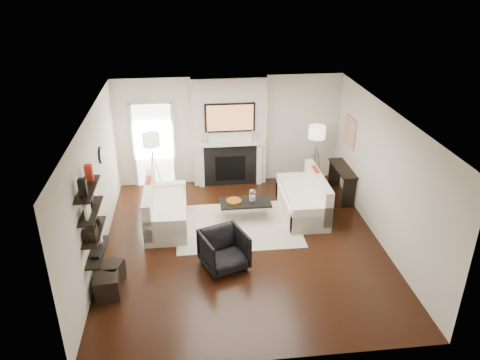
{
  "coord_description": "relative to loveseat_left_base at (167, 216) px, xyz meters",
  "views": [
    {
      "loc": [
        -0.96,
        -7.84,
        5.24
      ],
      "look_at": [
        0.0,
        0.6,
        1.15
      ],
      "focal_mm": 35.0,
      "sensor_mm": 36.0,
      "label": 1
    }
  ],
  "objects": [
    {
      "name": "door_trim_top",
      "position": [
        -0.31,
        2.0,
        1.92
      ],
      "size": [
        1.02,
        0.06,
        0.06
      ],
      "primitive_type": "cube",
      "color": "white",
      "rests_on": "wall_back"
    },
    {
      "name": "hurricane_candle",
      "position": [
        1.86,
        0.06,
        0.29
      ],
      "size": [
        0.09,
        0.09,
        0.14
      ],
      "primitive_type": "cylinder",
      "color": "white",
      "rests_on": "coffee_table"
    },
    {
      "name": "coffee_leg_sw",
      "position": [
        1.21,
        0.28,
        -0.02
      ],
      "size": [
        0.02,
        0.02,
        0.38
      ],
      "primitive_type": "cylinder",
      "color": "silver",
      "rests_on": "floor"
    },
    {
      "name": "candlestick_l_tall",
      "position": [
        0.99,
        1.74,
        1.09
      ],
      "size": [
        0.04,
        0.04,
        0.3
      ],
      "primitive_type": "cylinder",
      "color": "silver",
      "rests_on": "mantel_shelf"
    },
    {
      "name": "decor_box_tall",
      "position": [
        -1.08,
        -1.69,
        0.6
      ],
      "size": [
        0.1,
        0.1,
        0.18
      ],
      "primitive_type": "cube",
      "color": "white",
      "rests_on": "shelf_bottom"
    },
    {
      "name": "decor_books",
      "position": [
        -1.08,
        -2.11,
        0.53
      ],
      "size": [
        0.14,
        0.2,
        0.05
      ],
      "primitive_type": "cube",
      "color": "black",
      "rests_on": "shelf_bottom"
    },
    {
      "name": "lamp_left_leg_b",
      "position": [
        -0.36,
        1.44,
        0.39
      ],
      "size": [
        0.14,
        0.22,
        1.23
      ],
      "primitive_type": "cylinder",
      "rotation": [
        0.18,
        0.0,
        0.52
      ],
      "color": "silver",
      "rests_on": "floor"
    },
    {
      "name": "mantel_pilaster_r",
      "position": [
        2.26,
        1.75,
        0.34
      ],
      "size": [
        0.12,
        0.08,
        1.1
      ],
      "primitive_type": "cube",
      "color": "white",
      "rests_on": "floor"
    },
    {
      "name": "loveseat_right_cushion",
      "position": [
        2.95,
        0.15,
        0.26
      ],
      "size": [
        0.63,
        1.44,
        0.1
      ],
      "primitive_type": "cube",
      "color": "white",
      "rests_on": "loveseat_right_base"
    },
    {
      "name": "hallway_panel",
      "position": [
        -0.31,
        2.02,
        0.84
      ],
      "size": [
        0.9,
        0.02,
        2.1
      ],
      "primitive_type": "cube",
      "color": "white",
      "rests_on": "floor"
    },
    {
      "name": "coffee_leg_ne",
      "position": [
        2.21,
        -0.16,
        -0.02
      ],
      "size": [
        0.02,
        0.02,
        0.38
      ],
      "primitive_type": "cylinder",
      "color": "silver",
      "rests_on": "floor"
    },
    {
      "name": "tv_body",
      "position": [
        1.54,
        1.75,
        1.57
      ],
      "size": [
        1.2,
        0.06,
        0.7
      ],
      "primitive_type": "cube",
      "color": "black",
      "rests_on": "chimney_breast"
    },
    {
      "name": "candlestick_l_short",
      "position": [
        0.86,
        1.74,
        1.06
      ],
      "size": [
        0.04,
        0.04,
        0.24
      ],
      "primitive_type": "cylinder",
      "color": "silver",
      "rests_on": "mantel_shelf"
    },
    {
      "name": "ottoman_near",
      "position": [
        -0.93,
        -1.9,
        -0.01
      ],
      "size": [
        0.51,
        0.51,
        0.4
      ],
      "primitive_type": "cube",
      "rotation": [
        0.0,
        0.0,
        -0.33
      ],
      "color": "black",
      "rests_on": "floor"
    },
    {
      "name": "lamp_right_leg_b",
      "position": [
        3.54,
        1.52,
        0.39
      ],
      "size": [
        0.14,
        0.22,
        1.23
      ],
      "primitive_type": "cylinder",
      "rotation": [
        0.18,
        0.0,
        0.52
      ],
      "color": "silver",
      "rests_on": "floor"
    },
    {
      "name": "rug",
      "position": [
        1.51,
        -0.24,
        -0.2
      ],
      "size": [
        2.6,
        2.0,
        0.01
      ],
      "primitive_type": "cube",
      "color": "#BDB29A",
      "rests_on": "floor"
    },
    {
      "name": "loveseat_left_back",
      "position": [
        -0.33,
        0.0,
        0.32
      ],
      "size": [
        0.18,
        1.8,
        0.8
      ],
      "primitive_type": "cube",
      "color": "white",
      "rests_on": "floor"
    },
    {
      "name": "hurricane_glass",
      "position": [
        1.86,
        0.06,
        0.35
      ],
      "size": [
        0.14,
        0.14,
        0.24
      ],
      "primitive_type": "cylinder",
      "color": "white",
      "rests_on": "coffee_table"
    },
    {
      "name": "decor_magfile_b",
      "position": [
        -1.08,
        -1.7,
        1.85
      ],
      "size": [
        0.12,
        0.1,
        0.28
      ],
      "primitive_type": "cube",
      "color": "#B82E16",
      "rests_on": "shelf_top"
    },
    {
      "name": "lamp_right_post",
      "position": [
        3.59,
        1.42,
        0.39
      ],
      "size": [
        0.02,
        0.02,
        1.2
      ],
      "primitive_type": "cylinder",
      "color": "silver",
      "rests_on": "floor"
    },
    {
      "name": "loveseat_left_arm_s",
      "position": [
        0.0,
        0.81,
        0.09
      ],
      "size": [
        0.85,
        0.18,
        0.6
      ],
      "primitive_type": "cube",
      "color": "white",
      "rests_on": "floor"
    },
    {
      "name": "loveseat_left_arm_n",
      "position": [
        0.0,
        -0.81,
        0.09
      ],
      "size": [
        0.85,
        0.18,
        0.6
      ],
      "primitive_type": "cube",
      "color": "white",
      "rests_on": "floor"
    },
    {
      "name": "pillow_left_charcoal",
      "position": [
        -0.33,
        -0.3,
        0.51
      ],
      "size": [
        0.1,
        0.4,
        0.4
      ],
      "primitive_type": "cube",
      "color": "black",
      "rests_on": "loveseat_left_cushion"
    },
    {
      "name": "clock_rim",
      "position": [
        -1.19,
        -0.06,
        1.49
      ],
      "size": [
        0.04,
        0.34,
        0.34
      ],
      "primitive_type": "cylinder",
      "rotation": [
        0.0,
        1.57,
        0.0
      ],
      "color": "black",
      "rests_on": "wall_left"
    },
    {
      "name": "candlestick_r_short",
      "position": [
        2.22,
        1.74,
        1.06
      ],
      "size": [
        0.04,
        0.04,
        0.24
      ],
      "primitive_type": "cylinder",
      "color": "silver",
      "rests_on": "mantel_shelf"
    },
    {
      "name": "lamp_right_leg_a",
      "position": [
        3.7,
        1.42,
        0.39
      ],
      "size": [
        0.25,
        0.02,
        1.23
      ],
      "primitive_type": "cylinder",
      "rotation": [
        0.18,
        0.0,
        4.71
      ],
      "color": "silver",
      "rests_on": "floor"
    },
    {
      "name": "door_trim_l",
      "position": [
        -0.79,
        2.0,
        0.84
      ],
      "size": [
        0.06,
        0.06,
        2.16
      ],
      "primitive_type": "cube",
      "color": "white",
      "rests_on": "floor"
    },
    {
      "name": "loveseat_right_arm_n",
      "position": [
        3.0,
        -0.66,
        0.09
      ],
      "size": [
        0.85,
        0.18,
        0.6
      ],
      "primitive_type": "cube",
      "color": "white",
      "rests_on": "floor"
    },
    {
      "name": "loveseat_left_cushion",
      "position": [
        0.05,
        0.0,
        0.26
      ],
      "size": [
        0.63,
        1.44,
        0.1
      ],
      "primitive_type": "cube",
      "color": "white",
      "rests_on": "loveseat_left_base"
    },
    {
      "name": "door_trim_r",
      "position": [
        0.17,
        2.0,
        0.84
      ],
      "size": [
        0.06,
        0.06,
        2.16
      ],
      "primitive_type": "cube",
      "color": "white",
      "rests_on": "floor"
    },
    {
      "name": "candlestick_r_tall",
      "position": [
        2.09,
        1.74,
        1.09
      ],
      "size": [
        0.04,
        0.04,
        0.3
      ],
      "primitive_type": "cylinder",
      "color": "silver",
      "rests_on": "mantel_shelf"
    },
    {
      "name": "fireplace_surround",
      "position": [
        1.54,
        1.78,
        0.31
      ],
      "size": [
        1.3,
        0.02,
        1.04
      ],
      "primitive_type": "cube",
      "color": "black",
      "rests_on": "floor"
    },
    {
      "name": "shelf_upper",
      "position": [
        -1.08,
        -1.96,
        1.29
      ],
      "size": [
        0.25,
        1.0,
        0.04
      ],
      "primitive_type": "cube",
      "color": "black",
      "rests_on": "wall_left"
    },
    {
      "name": "coffee_table",
      "position": [
        1.71,
        0.06,
        0.19
      ],
      "size": [
        1.1,
        0.55,
        0.04
      ],
      "primitive_type": "cube",
      "color": "black",
      "rests_on": "floor"
    },
    {
      "name": "decor_box_small",
      "position": [
        -1.08,
        -1.73,
        0.97
      ],
      "size": [
        0.15,
        0.12,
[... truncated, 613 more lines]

